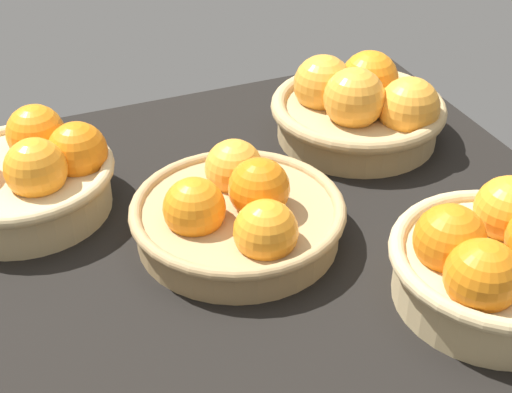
{
  "coord_description": "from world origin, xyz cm",
  "views": [
    {
      "loc": [
        25.25,
        67.81,
        57.96
      ],
      "look_at": [
        -2.91,
        -0.67,
        7.0
      ],
      "focal_mm": 54.27,
      "sensor_mm": 36.0,
      "label": 1
    }
  ],
  "objects_px": {
    "basket_center": "(240,212)",
    "basket_near_left": "(360,107)",
    "basket_near_right": "(25,175)",
    "basket_far_left": "(497,262)"
  },
  "relations": [
    {
      "from": "basket_near_right",
      "to": "basket_far_left",
      "type": "distance_m",
      "value": 0.55
    },
    {
      "from": "basket_near_right",
      "to": "basket_near_left",
      "type": "height_order",
      "value": "basket_near_left"
    },
    {
      "from": "basket_near_right",
      "to": "basket_center",
      "type": "xyz_separation_m",
      "value": [
        -0.22,
        0.16,
        -0.01
      ]
    },
    {
      "from": "basket_near_left",
      "to": "basket_far_left",
      "type": "bearing_deg",
      "value": 84.39
    },
    {
      "from": "basket_near_left",
      "to": "basket_near_right",
      "type": "bearing_deg",
      "value": -0.0
    },
    {
      "from": "basket_near_left",
      "to": "basket_center",
      "type": "bearing_deg",
      "value": 33.18
    },
    {
      "from": "basket_far_left",
      "to": "basket_center",
      "type": "relative_size",
      "value": 0.92
    },
    {
      "from": "basket_center",
      "to": "basket_near_left",
      "type": "bearing_deg",
      "value": -146.82
    },
    {
      "from": "basket_near_right",
      "to": "basket_center",
      "type": "relative_size",
      "value": 0.9
    },
    {
      "from": "basket_near_right",
      "to": "basket_far_left",
      "type": "relative_size",
      "value": 0.98
    }
  ]
}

